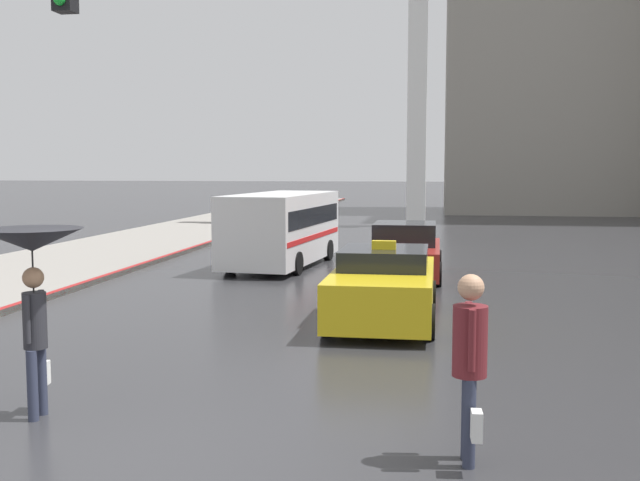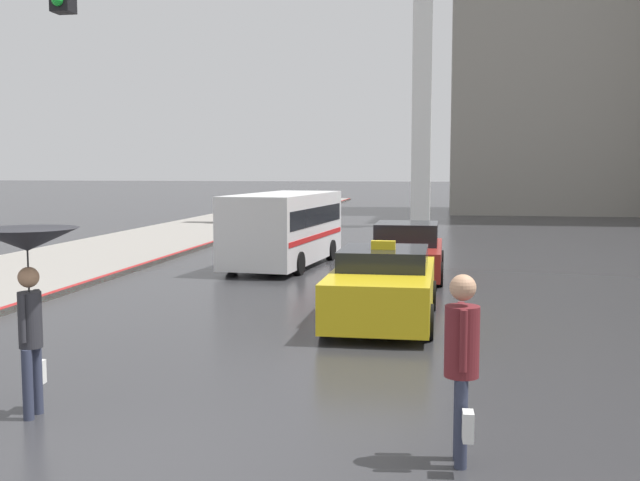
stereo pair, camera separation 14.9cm
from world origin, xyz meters
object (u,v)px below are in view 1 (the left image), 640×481
at_px(taxi, 384,287).
at_px(ambulance_van, 282,226).
at_px(sedan_red, 405,253).
at_px(pedestrian_with_umbrella, 33,260).
at_px(pedestrian_man, 470,353).

relative_size(taxi, ambulance_van, 0.73).
xyz_separation_m(sedan_red, ambulance_van, (-3.62, 1.76, 0.53)).
bearing_deg(pedestrian_with_umbrella, pedestrian_man, -100.07).
distance_m(taxi, pedestrian_man, 6.73).
distance_m(taxi, ambulance_van, 8.25).
relative_size(ambulance_van, pedestrian_man, 3.13).
relative_size(taxi, pedestrian_with_umbrella, 1.93).
bearing_deg(sedan_red, pedestrian_with_umbrella, 72.70).
relative_size(taxi, pedestrian_man, 2.27).
relative_size(ambulance_van, pedestrian_with_umbrella, 2.66).
bearing_deg(pedestrian_man, ambulance_van, -163.76).
height_order(taxi, pedestrian_with_umbrella, pedestrian_with_umbrella).
bearing_deg(sedan_red, ambulance_van, -25.91).
bearing_deg(ambulance_van, pedestrian_man, 114.84).
xyz_separation_m(pedestrian_with_umbrella, pedestrian_man, (4.81, -0.60, -0.72)).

